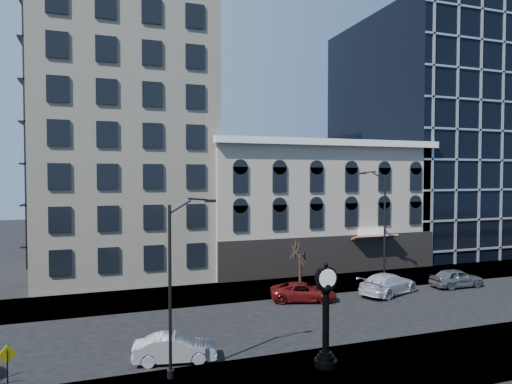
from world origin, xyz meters
name	(u,v)px	position (x,y,z in m)	size (l,w,h in m)	color
ground	(247,326)	(0.00, 0.00, 0.00)	(160.00, 160.00, 0.00)	black
sidewalk_far	(215,293)	(0.00, 8.00, 0.06)	(160.00, 6.00, 0.12)	gray
sidewalk_near	(302,380)	(0.00, -8.00, 0.06)	(160.00, 6.00, 0.12)	gray
cream_tower	(123,68)	(-6.11, 18.88, 19.32)	(15.90, 15.40, 42.50)	beige
victorian_row	(310,207)	(12.00, 15.89, 6.00)	(22.60, 11.19, 12.50)	#A39686
glass_office	(436,137)	(32.00, 20.91, 14.00)	(20.00, 20.15, 28.00)	black
street_clock	(326,319)	(1.64, -7.10, 2.34)	(1.11, 1.11, 4.92)	black
street_lamp_near	(183,239)	(-4.92, -5.94, 6.29)	(2.12, 0.45, 8.18)	black
street_lamp_far	(377,197)	(13.75, 6.76, 7.36)	(2.40, 1.04, 9.60)	black
bare_tree_far	(300,248)	(6.91, 7.26, 3.33)	(2.48, 2.48, 4.26)	black
warning_sign	(7,363)	(-11.97, -6.00, 1.69)	(0.70, 0.33, 2.28)	black
car_near_b	(175,348)	(-4.99, -3.98, 0.67)	(1.41, 4.05, 1.34)	silver
car_far_a	(303,292)	(5.61, 3.86, 0.67)	(2.21, 4.80, 1.33)	maroon
car_far_b	(388,284)	(12.61, 3.45, 0.81)	(2.27, 5.58, 1.62)	silver
car_far_c	(456,278)	(19.23, 3.49, 0.76)	(1.80, 4.47, 1.52)	#595B60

